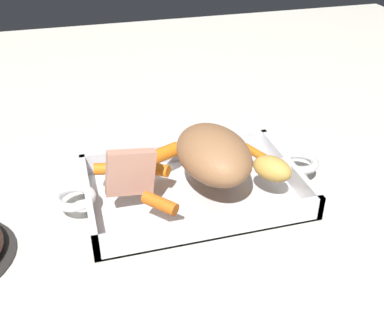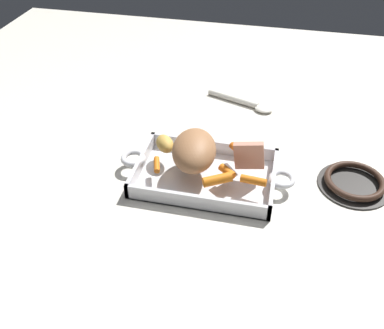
{
  "view_description": "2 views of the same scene",
  "coord_description": "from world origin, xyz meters",
  "px_view_note": "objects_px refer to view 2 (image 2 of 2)",
  "views": [
    {
      "loc": [
        0.17,
        0.59,
        0.44
      ],
      "look_at": [
        0.01,
        0.02,
        0.07
      ],
      "focal_mm": 43.96,
      "sensor_mm": 36.0,
      "label": 1
    },
    {
      "loc": [
        0.14,
        -0.79,
        0.69
      ],
      "look_at": [
        -0.03,
        -0.02,
        0.06
      ],
      "focal_mm": 40.24,
      "sensor_mm": 36.0,
      "label": 2
    }
  ],
  "objects_px": {
    "baby_carrot_short": "(227,171)",
    "baby_carrot_long": "(157,165)",
    "pork_roast": "(194,150)",
    "serving_spoon": "(245,103)",
    "potato_golden_small": "(165,144)",
    "baby_carrot_southwest": "(217,180)",
    "roast_slice_thick": "(249,156)",
    "baby_carrot_center_right": "(254,181)",
    "roasting_dish": "(205,175)",
    "baby_carrot_southeast": "(238,150)",
    "stove_burner_rear": "(354,182)"
  },
  "relations": [
    {
      "from": "potato_golden_small",
      "to": "serving_spoon",
      "type": "xyz_separation_m",
      "value": [
        0.16,
        0.33,
        -0.05
      ]
    },
    {
      "from": "pork_roast",
      "to": "baby_carrot_southwest",
      "type": "distance_m",
      "value": 0.1
    },
    {
      "from": "baby_carrot_southeast",
      "to": "baby_carrot_long",
      "type": "bearing_deg",
      "value": -151.68
    },
    {
      "from": "baby_carrot_center_right",
      "to": "serving_spoon",
      "type": "xyz_separation_m",
      "value": [
        -0.07,
        0.41,
        -0.04
      ]
    },
    {
      "from": "baby_carrot_southeast",
      "to": "serving_spoon",
      "type": "xyz_separation_m",
      "value": [
        -0.02,
        0.3,
        -0.04
      ]
    },
    {
      "from": "baby_carrot_long",
      "to": "baby_carrot_southwest",
      "type": "bearing_deg",
      "value": -10.1
    },
    {
      "from": "pork_roast",
      "to": "serving_spoon",
      "type": "distance_m",
      "value": 0.38
    },
    {
      "from": "pork_roast",
      "to": "baby_carrot_southeast",
      "type": "relative_size",
      "value": 2.92
    },
    {
      "from": "baby_carrot_southwest",
      "to": "baby_carrot_center_right",
      "type": "relative_size",
      "value": 1.13
    },
    {
      "from": "baby_carrot_center_right",
      "to": "baby_carrot_southeast",
      "type": "distance_m",
      "value": 0.12
    },
    {
      "from": "potato_golden_small",
      "to": "baby_carrot_long",
      "type": "bearing_deg",
      "value": -90.86
    },
    {
      "from": "roasting_dish",
      "to": "stove_burner_rear",
      "type": "xyz_separation_m",
      "value": [
        0.35,
        0.05,
        -0.0
      ]
    },
    {
      "from": "pork_roast",
      "to": "serving_spoon",
      "type": "xyz_separation_m",
      "value": [
        0.08,
        0.36,
        -0.07
      ]
    },
    {
      "from": "pork_roast",
      "to": "baby_carrot_short",
      "type": "distance_m",
      "value": 0.09
    },
    {
      "from": "potato_golden_small",
      "to": "serving_spoon",
      "type": "relative_size",
      "value": 0.29
    },
    {
      "from": "pork_roast",
      "to": "roast_slice_thick",
      "type": "relative_size",
      "value": 2.21
    },
    {
      "from": "baby_carrot_southeast",
      "to": "roast_slice_thick",
      "type": "bearing_deg",
      "value": -58.01
    },
    {
      "from": "baby_carrot_short",
      "to": "baby_carrot_southwest",
      "type": "bearing_deg",
      "value": -114.98
    },
    {
      "from": "baby_carrot_center_right",
      "to": "potato_golden_small",
      "type": "height_order",
      "value": "potato_golden_small"
    },
    {
      "from": "roasting_dish",
      "to": "baby_carrot_southwest",
      "type": "xyz_separation_m",
      "value": [
        0.04,
        -0.06,
        0.04
      ]
    },
    {
      "from": "baby_carrot_southwest",
      "to": "roasting_dish",
      "type": "bearing_deg",
      "value": 124.84
    },
    {
      "from": "baby_carrot_center_right",
      "to": "baby_carrot_southeast",
      "type": "bearing_deg",
      "value": 115.09
    },
    {
      "from": "baby_carrot_southeast",
      "to": "serving_spoon",
      "type": "distance_m",
      "value": 0.31
    },
    {
      "from": "baby_carrot_short",
      "to": "potato_golden_small",
      "type": "relative_size",
      "value": 0.67
    },
    {
      "from": "roast_slice_thick",
      "to": "baby_carrot_short",
      "type": "height_order",
      "value": "roast_slice_thick"
    },
    {
      "from": "roasting_dish",
      "to": "baby_carrot_southeast",
      "type": "height_order",
      "value": "baby_carrot_southeast"
    },
    {
      "from": "roast_slice_thick",
      "to": "stove_burner_rear",
      "type": "xyz_separation_m",
      "value": [
        0.25,
        0.03,
        -0.06
      ]
    },
    {
      "from": "baby_carrot_southeast",
      "to": "stove_burner_rear",
      "type": "distance_m",
      "value": 0.29
    },
    {
      "from": "potato_golden_small",
      "to": "stove_burner_rear",
      "type": "xyz_separation_m",
      "value": [
        0.47,
        0.01,
        -0.05
      ]
    },
    {
      "from": "baby_carrot_short",
      "to": "potato_golden_small",
      "type": "xyz_separation_m",
      "value": [
        -0.17,
        0.06,
        0.01
      ]
    },
    {
      "from": "baby_carrot_center_right",
      "to": "baby_carrot_short",
      "type": "bearing_deg",
      "value": 163.17
    },
    {
      "from": "baby_carrot_long",
      "to": "roasting_dish",
      "type": "bearing_deg",
      "value": 14.08
    },
    {
      "from": "baby_carrot_southwest",
      "to": "baby_carrot_southeast",
      "type": "relative_size",
      "value": 1.28
    },
    {
      "from": "pork_roast",
      "to": "baby_carrot_southwest",
      "type": "bearing_deg",
      "value": -42.59
    },
    {
      "from": "roast_slice_thick",
      "to": "baby_carrot_center_right",
      "type": "distance_m",
      "value": 0.07
    },
    {
      "from": "pork_roast",
      "to": "serving_spoon",
      "type": "relative_size",
      "value": 0.71
    },
    {
      "from": "roast_slice_thick",
      "to": "stove_burner_rear",
      "type": "relative_size",
      "value": 0.41
    },
    {
      "from": "roast_slice_thick",
      "to": "stove_burner_rear",
      "type": "bearing_deg",
      "value": 7.54
    },
    {
      "from": "roast_slice_thick",
      "to": "potato_golden_small",
      "type": "height_order",
      "value": "roast_slice_thick"
    },
    {
      "from": "roast_slice_thick",
      "to": "serving_spoon",
      "type": "bearing_deg",
      "value": 97.69
    },
    {
      "from": "roasting_dish",
      "to": "potato_golden_small",
      "type": "bearing_deg",
      "value": 159.22
    },
    {
      "from": "roast_slice_thick",
      "to": "baby_carrot_center_right",
      "type": "bearing_deg",
      "value": -71.67
    },
    {
      "from": "baby_carrot_short",
      "to": "baby_carrot_long",
      "type": "bearing_deg",
      "value": -176.81
    },
    {
      "from": "baby_carrot_center_right",
      "to": "potato_golden_small",
      "type": "bearing_deg",
      "value": 160.75
    },
    {
      "from": "pork_roast",
      "to": "baby_carrot_long",
      "type": "height_order",
      "value": "pork_roast"
    },
    {
      "from": "baby_carrot_long",
      "to": "baby_carrot_short",
      "type": "height_order",
      "value": "baby_carrot_short"
    },
    {
      "from": "baby_carrot_southeast",
      "to": "potato_golden_small",
      "type": "xyz_separation_m",
      "value": [
        -0.18,
        -0.03,
        0.01
      ]
    },
    {
      "from": "baby_carrot_southwest",
      "to": "baby_carrot_southeast",
      "type": "distance_m",
      "value": 0.13
    },
    {
      "from": "baby_carrot_southwest",
      "to": "baby_carrot_short",
      "type": "bearing_deg",
      "value": 65.02
    },
    {
      "from": "stove_burner_rear",
      "to": "potato_golden_small",
      "type": "bearing_deg",
      "value": -178.72
    }
  ]
}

